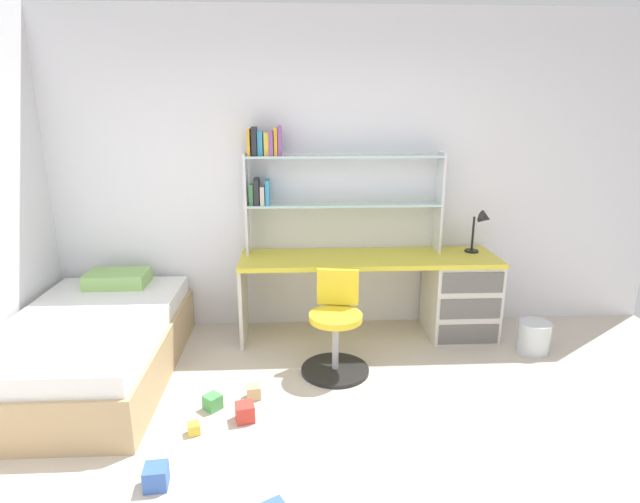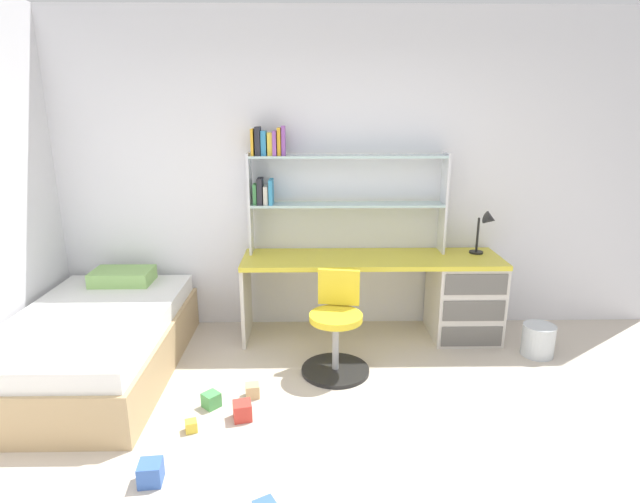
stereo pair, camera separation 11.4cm
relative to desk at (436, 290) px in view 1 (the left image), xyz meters
name	(u,v)px [view 1 (the left image)]	position (x,y,z in m)	size (l,w,h in m)	color
ground_plane	(366,498)	(-0.88, -1.95, -0.42)	(5.92, 5.53, 0.02)	beige
room_shell	(166,197)	(-2.08, -0.76, 0.97)	(5.92, 5.53, 2.77)	silver
desk	(436,290)	(0.00, 0.00, 0.00)	(2.21, 0.58, 0.73)	gold
bookshelf_hutch	(316,179)	(-1.05, 0.17, 0.96)	(1.69, 0.22, 1.08)	silver
desk_lamp	(482,225)	(0.39, 0.07, 0.57)	(0.20, 0.16, 0.38)	black
swivel_chair	(336,334)	(-0.93, -0.61, -0.11)	(0.52, 0.52, 0.77)	black
bed_platform	(92,346)	(-2.75, -0.62, -0.16)	(1.14, 1.85, 0.61)	tan
waste_bin	(534,337)	(0.74, -0.39, -0.28)	(0.26, 0.26, 0.26)	silver
toy_block_blue_0	(156,477)	(-1.99, -1.82, -0.35)	(0.12, 0.12, 0.12)	#3860B7
toy_block_natural_1	(254,392)	(-1.53, -0.98, -0.37)	(0.09, 0.09, 0.09)	tan
toy_block_green_2	(213,402)	(-1.80, -1.10, -0.36)	(0.10, 0.10, 0.10)	#479E51
toy_block_yellow_3	(194,429)	(-1.87, -1.37, -0.38)	(0.07, 0.07, 0.07)	gold
toy_block_red_4	(245,412)	(-1.57, -1.24, -0.35)	(0.12, 0.12, 0.12)	red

